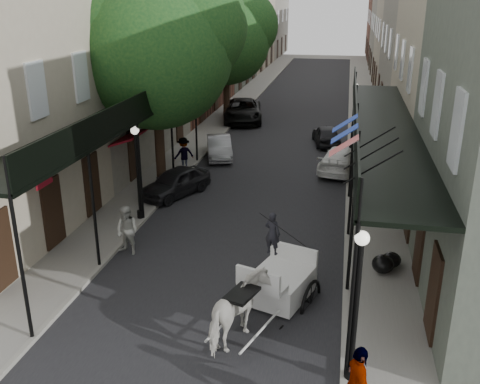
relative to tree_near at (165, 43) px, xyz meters
The scene contains 23 objects.
ground 12.78m from the tree_near, 67.59° to the right, with size 140.00×140.00×0.00m, color gray.
road 12.50m from the tree_near, 66.86° to the left, with size 8.00×90.00×0.01m, color black.
sidewalk_left 11.77m from the tree_near, 94.67° to the left, with size 2.20×90.00×0.12m, color gray.
sidewalk_right 14.91m from the tree_near, 46.88° to the left, with size 2.20×90.00×0.12m, color gray.
building_row_left 20.34m from the tree_near, 102.52° to the left, with size 5.00×80.00×10.50m, color #ADA18A.
building_row_right 23.63m from the tree_near, 57.15° to the left, with size 5.00×80.00×10.50m, color gray.
gallery_left 4.06m from the tree_near, 100.49° to the right, with size 2.20×18.05×4.88m.
gallery_right 9.84m from the tree_near, 19.59° to the right, with size 2.20×18.05×4.88m.
tree_near is the anchor object (origin of this frame).
tree_far 14.02m from the tree_near, 90.19° to the left, with size 6.45×6.00×8.61m.
lamppost_right_near 15.39m from the tree_near, 55.73° to the right, with size 0.32×0.32×3.71m.
lamppost_left 6.10m from the tree_near, 88.66° to the right, with size 0.32×0.32×3.71m.
lamppost_right_far 12.24m from the tree_near, 43.31° to the left, with size 0.32×0.32×3.71m.
horse 13.65m from the tree_near, 63.84° to the right, with size 0.97×2.13×1.80m, color silver.
carriage 11.90m from the tree_near, 53.20° to the right, with size 2.39×2.98×3.00m.
pedestrian_walking 9.01m from the tree_near, 83.99° to the right, with size 0.84×0.66×1.74m, color #ABACA3.
pedestrian_sidewalk_left 5.92m from the tree_near, 90.07° to the left, with size 1.08×0.62×1.67m, color gray.
car_left_near 6.01m from the tree_near, 63.10° to the right, with size 1.47×3.64×1.24m, color black.
car_left_mid 7.79m from the tree_near, 77.00° to the left, with size 1.26×3.61×1.19m, color #A2A3A8.
car_left_far 15.13m from the tree_near, 87.00° to the left, with size 2.56×5.55×1.54m, color black.
car_right_near 10.47m from the tree_near, 26.11° to the left, with size 1.77×4.35×1.26m, color white.
car_right_far 12.60m from the tree_near, 52.39° to the left, with size 1.41×3.50×1.19m, color black.
trash_bags 13.07m from the tree_near, 35.64° to the right, with size 0.95×1.10×0.59m.
Camera 1 is at (3.55, -12.42, 8.44)m, focal length 40.00 mm.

